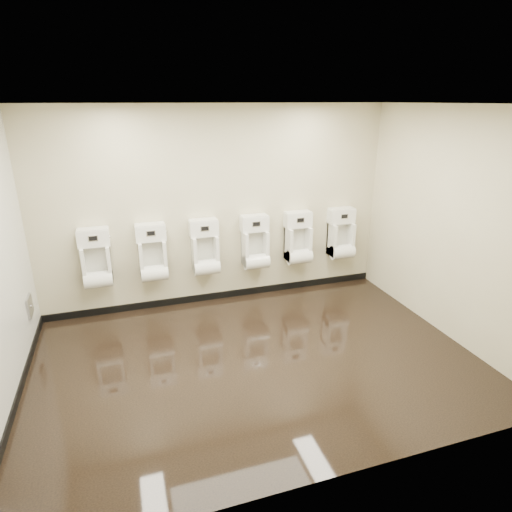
{
  "coord_description": "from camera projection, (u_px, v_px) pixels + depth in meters",
  "views": [
    {
      "loc": [
        -1.3,
        -4.03,
        2.84
      ],
      "look_at": [
        0.17,
        0.55,
        1.07
      ],
      "focal_mm": 30.0,
      "sensor_mm": 36.0,
      "label": 1
    }
  ],
  "objects": [
    {
      "name": "urinal_4",
      "position": [
        298.0,
        242.0,
        6.45
      ],
      "size": [
        0.41,
        0.31,
        0.77
      ],
      "color": "white",
      "rests_on": "back_wall"
    },
    {
      "name": "urinal_3",
      "position": [
        255.0,
        246.0,
        6.25
      ],
      "size": [
        0.41,
        0.31,
        0.77
      ],
      "color": "white",
      "rests_on": "back_wall"
    },
    {
      "name": "urinal_0",
      "position": [
        97.0,
        262.0,
        5.62
      ],
      "size": [
        0.41,
        0.31,
        0.77
      ],
      "color": "white",
      "rests_on": "back_wall"
    },
    {
      "name": "front_wall",
      "position": [
        335.0,
        324.0,
        2.9
      ],
      "size": [
        5.0,
        0.02,
        2.8
      ],
      "primitive_type": "cube",
      "color": "beige",
      "rests_on": "ground"
    },
    {
      "name": "urinal_2",
      "position": [
        205.0,
        251.0,
        6.04
      ],
      "size": [
        0.41,
        0.31,
        0.77
      ],
      "color": "white",
      "rests_on": "back_wall"
    },
    {
      "name": "right_wall",
      "position": [
        452.0,
        226.0,
        5.19
      ],
      "size": [
        0.02,
        3.5,
        2.8
      ],
      "primitive_type": "cube",
      "color": "beige",
      "rests_on": "ground"
    },
    {
      "name": "access_panel",
      "position": [
        30.0,
        306.0,
        5.14
      ],
      "size": [
        0.04,
        0.25,
        0.25
      ],
      "color": "#9E9EA3",
      "rests_on": "left_wall"
    },
    {
      "name": "skirting_back",
      "position": [
        221.0,
        295.0,
        6.49
      ],
      "size": [
        5.0,
        0.02,
        0.1
      ],
      "primitive_type": "cube",
      "color": "black",
      "rests_on": "ground"
    },
    {
      "name": "urinal_5",
      "position": [
        341.0,
        237.0,
        6.66
      ],
      "size": [
        0.41,
        0.31,
        0.77
      ],
      "color": "white",
      "rests_on": "back_wall"
    },
    {
      "name": "ceiling",
      "position": [
        256.0,
        104.0,
        3.99
      ],
      "size": [
        5.0,
        3.5,
        0.0
      ],
      "primitive_type": "cube",
      "color": "white"
    },
    {
      "name": "urinal_1",
      "position": [
        153.0,
        257.0,
        5.83
      ],
      "size": [
        0.41,
        0.31,
        0.77
      ],
      "color": "white",
      "rests_on": "back_wall"
    },
    {
      "name": "ground",
      "position": [
        256.0,
        360.0,
        4.95
      ],
      "size": [
        5.0,
        3.5,
        0.0
      ],
      "primitive_type": "cube",
      "color": "black",
      "rests_on": "ground"
    },
    {
      "name": "back_wall",
      "position": [
        218.0,
        208.0,
        6.03
      ],
      "size": [
        5.0,
        0.02,
        2.8
      ],
      "primitive_type": "cube",
      "color": "beige",
      "rests_on": "ground"
    },
    {
      "name": "skirting_left",
      "position": [
        17.0,
        400.0,
        4.22
      ],
      "size": [
        0.02,
        3.5,
        0.1
      ],
      "primitive_type": "cube",
      "color": "black",
      "rests_on": "ground"
    }
  ]
}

